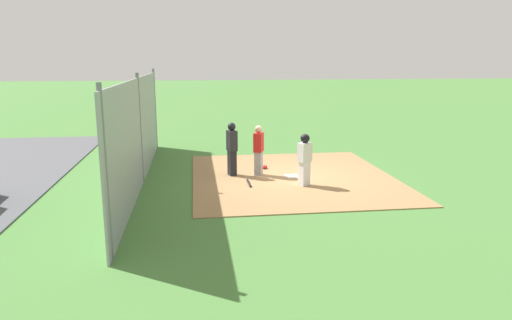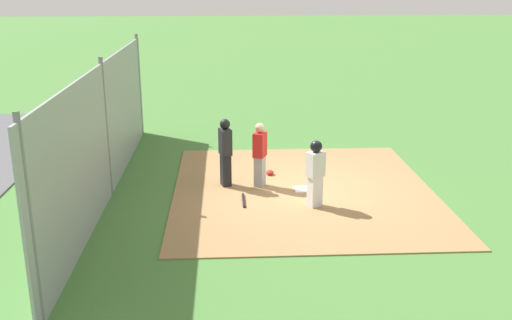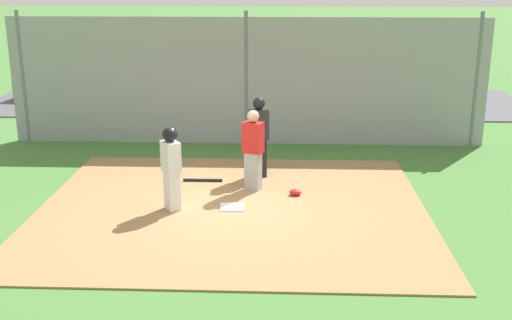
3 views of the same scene
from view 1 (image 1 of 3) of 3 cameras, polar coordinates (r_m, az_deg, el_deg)
The scene contains 9 objects.
ground_plane at distance 14.98m, azimuth 4.52°, elevation -2.14°, with size 140.00×140.00×0.00m, color #477A38.
dirt_infield at distance 14.98m, azimuth 4.52°, elevation -2.09°, with size 7.20×6.40×0.03m, color #9E774C.
home_plate at distance 14.97m, azimuth 4.52°, elevation -1.99°, with size 0.44×0.44×0.02m, color white.
catcher at distance 14.94m, azimuth 0.32°, elevation 1.31°, with size 0.45×0.39×1.63m.
umpire at distance 14.92m, azimuth -2.99°, elevation 1.51°, with size 0.44×0.35×1.73m.
runner at distance 13.76m, azimuth 6.03°, elevation 0.43°, with size 0.42×0.46×1.57m.
baseball_bat at distance 14.03m, azimuth -0.88°, elevation -2.86°, with size 0.06×0.06×0.82m, color black.
catcher_mask at distance 15.97m, azimuth 1.04°, elevation -0.86°, with size 0.24×0.20×0.12m, color red.
backstop_fence at distance 14.43m, azimuth -14.14°, elevation 3.46°, with size 12.00×0.10×3.35m.
Camera 1 is at (14.18, -3.09, 3.75)m, focal length 32.39 mm.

